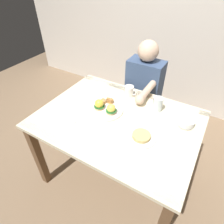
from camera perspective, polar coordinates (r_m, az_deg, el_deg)
ground_plane at (r=2.02m, az=1.27°, el=-17.98°), size 6.00×6.00×0.00m
back_wall at (r=2.55m, az=21.06°, el=28.07°), size 4.80×0.10×2.60m
dining_table at (r=1.52m, az=1.60°, el=-4.87°), size 1.20×0.90×0.74m
eggs_benedict_plate at (r=1.50m, az=-1.96°, el=1.16°), size 0.27×0.27×0.09m
fruit_bowl at (r=1.47m, az=21.23°, el=-2.86°), size 0.12×0.12×0.05m
coffee_mug at (r=1.67m, az=5.19°, el=6.29°), size 0.11×0.08×0.09m
fork at (r=1.48m, az=-12.54°, el=-1.94°), size 0.16×0.05×0.00m
water_glass_near at (r=1.54m, az=13.44°, el=2.08°), size 0.08×0.08×0.11m
side_plate at (r=1.31m, az=8.74°, el=-7.33°), size 0.20×0.20×0.04m
diner_person at (r=1.96m, az=9.21°, el=6.50°), size 0.34×0.54×1.14m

